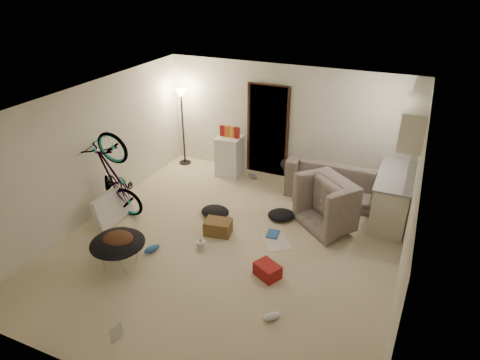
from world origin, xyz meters
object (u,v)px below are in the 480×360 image
at_px(kitchen_counter, 392,198).
at_px(armchair, 341,206).
at_px(bicycle, 117,194).
at_px(mini_fridge, 229,156).
at_px(floor_lamp, 182,111).
at_px(sofa, 337,184).
at_px(saucer_chair, 118,248).
at_px(drink_case_b, 267,270).
at_px(tv_box, 113,207).
at_px(drink_case_a, 218,227).
at_px(juicer, 201,244).

height_order(kitchen_counter, armchair, kitchen_counter).
height_order(bicycle, mini_fridge, bicycle).
bearing_deg(bicycle, mini_fridge, -22.94).
height_order(floor_lamp, sofa, floor_lamp).
xyz_separation_m(sofa, saucer_chair, (-2.65, -3.67, 0.07)).
distance_m(bicycle, drink_case_b, 3.26).
xyz_separation_m(mini_fridge, saucer_chair, (-0.18, -3.77, -0.09)).
relative_size(armchair, bicycle, 0.60).
bearing_deg(bicycle, floor_lamp, 3.41).
xyz_separation_m(floor_lamp, tv_box, (0.10, -2.81, -1.01)).
xyz_separation_m(sofa, mini_fridge, (-2.48, 0.10, 0.16)).
distance_m(tv_box, drink_case_a, 2.03).
relative_size(armchair, tv_box, 1.21).
relative_size(sofa, drink_case_a, 4.34).
bearing_deg(saucer_chair, kitchen_counter, 40.53).
distance_m(floor_lamp, saucer_chair, 4.12).
xyz_separation_m(kitchen_counter, saucer_chair, (-3.76, -3.22, -0.08)).
height_order(bicycle, juicer, bicycle).
bearing_deg(kitchen_counter, drink_case_a, -147.32).
distance_m(armchair, tv_box, 4.23).
distance_m(mini_fridge, saucer_chair, 3.77).
bearing_deg(juicer, drink_case_a, 82.86).
xyz_separation_m(kitchen_counter, juicer, (-2.81, -2.29, -0.35)).
relative_size(floor_lamp, kitchen_counter, 1.21).
height_order(kitchen_counter, saucer_chair, kitchen_counter).
bearing_deg(tv_box, juicer, -4.16).
height_order(armchair, drink_case_a, armchair).
relative_size(saucer_chair, drink_case_b, 2.24).
distance_m(floor_lamp, juicer, 3.77).
xyz_separation_m(drink_case_a, drink_case_b, (1.22, -0.75, -0.02)).
height_order(kitchen_counter, juicer, kitchen_counter).
relative_size(sofa, mini_fridge, 2.24).
distance_m(sofa, juicer, 3.23).
bearing_deg(kitchen_counter, mini_fridge, 171.29).
bearing_deg(juicer, bicycle, 171.22).
xyz_separation_m(floor_lamp, saucer_chair, (1.07, -3.87, -0.95)).
bearing_deg(saucer_chair, drink_case_b, 17.59).
bearing_deg(drink_case_a, sofa, 43.62).
distance_m(floor_lamp, drink_case_a, 3.40).
height_order(drink_case_b, juicer, drink_case_b).
bearing_deg(floor_lamp, juicer, -55.49).
bearing_deg(juicer, saucer_chair, -135.64).
bearing_deg(tv_box, kitchen_counter, 24.23).
relative_size(floor_lamp, bicycle, 0.99).
height_order(saucer_chair, tv_box, saucer_chair).
bearing_deg(mini_fridge, armchair, -24.32).
height_order(armchair, drink_case_b, armchair).
distance_m(bicycle, juicer, 1.98).
relative_size(sofa, juicer, 9.19).
bearing_deg(kitchen_counter, armchair, -147.35).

